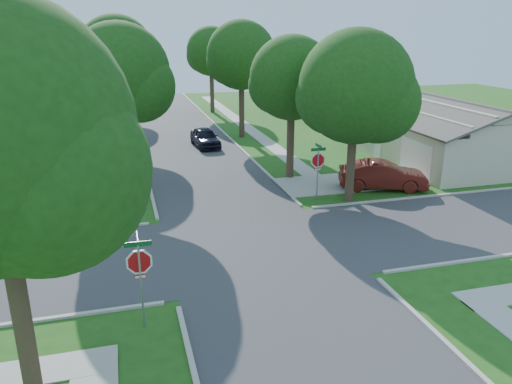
{
  "coord_description": "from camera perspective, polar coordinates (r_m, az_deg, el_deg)",
  "views": [
    {
      "loc": [
        -4.9,
        -18.22,
        8.66
      ],
      "look_at": [
        0.72,
        2.2,
        1.6
      ],
      "focal_mm": 35.0,
      "sensor_mm": 36.0,
      "label": 1
    }
  ],
  "objects": [
    {
      "name": "sidewalk_ne",
      "position": [
        46.38,
        -1.42,
        7.69
      ],
      "size": [
        1.2,
        40.0,
        0.04
      ],
      "primitive_type": "cube",
      "color": "#9E9B91",
      "rests_on": "ground"
    },
    {
      "name": "tree_e_mid",
      "position": [
        40.47,
        -1.62,
        15.02
      ],
      "size": [
        5.59,
        5.4,
        9.21
      ],
      "color": "#38281C",
      "rests_on": "ground"
    },
    {
      "name": "driveway",
      "position": [
        29.65,
        10.92,
        1.16
      ],
      "size": [
        8.8,
        3.6,
        0.05
      ],
      "primitive_type": "cube",
      "color": "#9E9B91",
      "rests_on": "ground"
    },
    {
      "name": "tree_w_near",
      "position": [
        27.34,
        -15.16,
        12.48
      ],
      "size": [
        5.38,
        5.2,
        8.97
      ],
      "color": "#38281C",
      "rests_on": "ground"
    },
    {
      "name": "house_ne_far",
      "position": [
        52.12,
        8.53,
        10.36
      ],
      "size": [
        8.42,
        13.6,
        4.23
      ],
      "color": "#C1B898",
      "rests_on": "ground"
    },
    {
      "name": "house_ne_near",
      "position": [
        36.62,
        19.88,
        6.09
      ],
      "size": [
        8.42,
        13.6,
        4.23
      ],
      "color": "#C1B898",
      "rests_on": "ground"
    },
    {
      "name": "tree_w_mid",
      "position": [
        39.28,
        -15.51,
        14.63
      ],
      "size": [
        5.8,
        5.6,
        9.56
      ],
      "color": "#38281C",
      "rests_on": "ground"
    },
    {
      "name": "car_curb_west",
      "position": [
        58.92,
        -13.82,
        10.05
      ],
      "size": [
        1.95,
        4.23,
        1.2
      ],
      "primitive_type": "imported",
      "rotation": [
        0.0,
        0.0,
        3.07
      ],
      "color": "black",
      "rests_on": "ground"
    },
    {
      "name": "car_curb_east",
      "position": [
        37.91,
        -5.83,
        6.23
      ],
      "size": [
        1.99,
        4.27,
        1.41
      ],
      "primitive_type": "imported",
      "rotation": [
        0.0,
        0.0,
        0.08
      ],
      "color": "black",
      "rests_on": "ground"
    },
    {
      "name": "road_ns",
      "position": [
        20.76,
        -0.31,
        -6.21
      ],
      "size": [
        7.0,
        100.0,
        0.02
      ],
      "primitive_type": "cube",
      "color": "#333335",
      "rests_on": "ground"
    },
    {
      "name": "sidewalk_nw",
      "position": [
        45.07,
        -16.75,
        6.61
      ],
      "size": [
        1.2,
        40.0,
        0.04
      ],
      "primitive_type": "cube",
      "color": "#9E9B91",
      "rests_on": "ground"
    },
    {
      "name": "stop_sign_ne",
      "position": [
        25.72,
        7.1,
        3.35
      ],
      "size": [
        1.05,
        0.8,
        2.98
      ],
      "color": "gray",
      "rests_on": "ground"
    },
    {
      "name": "stop_sign_sw",
      "position": [
        15.06,
        -13.16,
        -8.21
      ],
      "size": [
        1.05,
        0.8,
        2.98
      ],
      "color": "gray",
      "rests_on": "ground"
    },
    {
      "name": "tree_e_far",
      "position": [
        53.18,
        -5.11,
        15.48
      ],
      "size": [
        5.17,
        5.0,
        8.72
      ],
      "color": "#38281C",
      "rests_on": "ground"
    },
    {
      "name": "ground",
      "position": [
        20.76,
        -0.31,
        -6.22
      ],
      "size": [
        100.0,
        100.0,
        0.0
      ],
      "primitive_type": "plane",
      "color": "#214D15",
      "rests_on": "ground"
    },
    {
      "name": "tree_e_near",
      "position": [
        29.04,
        4.2,
        12.43
      ],
      "size": [
        4.97,
        4.8,
        8.28
      ],
      "color": "#38281C",
      "rests_on": "ground"
    },
    {
      "name": "car_driveway",
      "position": [
        28.57,
        14.28,
        1.86
      ],
      "size": [
        5.07,
        3.22,
        1.58
      ],
      "primitive_type": "imported",
      "rotation": [
        0.0,
        0.0,
        1.22
      ],
      "color": "#581812",
      "rests_on": "ground"
    },
    {
      "name": "tree_w_far",
      "position": [
        52.32,
        -15.6,
        14.33
      ],
      "size": [
        4.76,
        4.6,
        8.04
      ],
      "color": "#38281C",
      "rests_on": "ground"
    },
    {
      "name": "tree_ne_corner",
      "position": [
        25.28,
        11.4,
        11.11
      ],
      "size": [
        5.8,
        5.6,
        8.66
      ],
      "color": "#38281C",
      "rests_on": "ground"
    }
  ]
}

